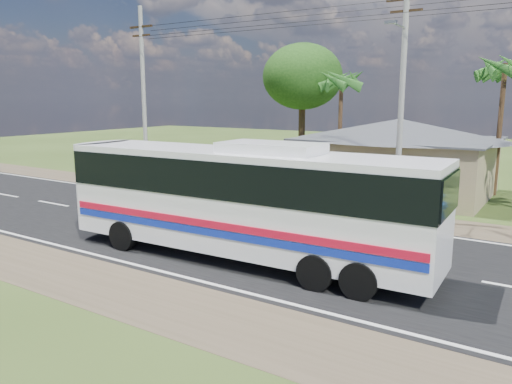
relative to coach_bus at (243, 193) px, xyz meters
The scene contains 8 objects.
ground 3.29m from the coach_bus, 98.40° to the left, with size 120.00×120.00×0.00m, color #304318.
road 3.28m from the coach_bus, 98.40° to the left, with size 120.00×16.00×0.03m.
house 15.25m from the coach_bus, 87.48° to the left, with size 12.40×10.00×5.00m.
utility_poles 9.64m from the coach_bus, 74.99° to the left, with size 32.80×2.22×11.00m.
palm_mid 19.22m from the coach_bus, 72.27° to the left, with size 2.80×2.80×8.20m.
palm_far 19.23m from the coach_bus, 103.36° to the left, with size 2.80×2.80×7.70m.
tree_behind_house 22.39m from the coach_bus, 112.37° to the left, with size 6.00×6.00×9.61m.
coach_bus is the anchor object (origin of this frame).
Camera 1 is at (9.80, -16.08, 5.62)m, focal length 35.00 mm.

